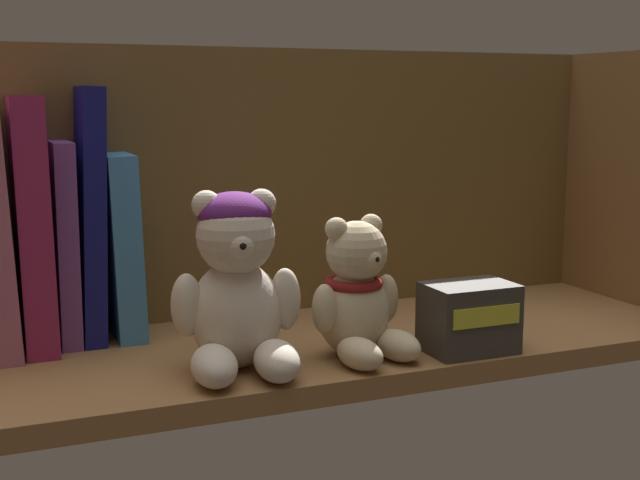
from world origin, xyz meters
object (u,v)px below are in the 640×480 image
book_4 (30,222)px  book_5 (63,242)px  small_product_box (469,318)px  teddy_bear_smaller (358,298)px  book_7 (120,245)px  teddy_bear_larger (237,286)px  book_6 (89,214)px

book_4 → book_5: size_ratio=1.22×
book_4 → small_product_box: bearing=-26.7°
teddy_bear_smaller → small_product_box: teddy_bear_smaller is taller
book_4 → small_product_box: (36.65, -18.46, -8.49)cm
book_5 → book_4: bearing=-180.0°
book_4 → small_product_box: book_4 is taller
book_7 → teddy_bear_larger: bearing=-64.9°
book_4 → book_6: (5.36, 0.00, 0.41)cm
book_4 → book_7: 8.69cm
book_5 → teddy_bear_smaller: size_ratio=1.50×
book_6 → teddy_bear_larger: bearing=-56.8°
book_4 → teddy_bear_larger: (15.44, -15.37, -4.32)cm
book_7 → teddy_bear_smaller: book_7 is taller
book_4 → teddy_bear_larger: bearing=-44.9°
teddy_bear_larger → teddy_bear_smaller: 11.27cm
book_4 → book_6: book_6 is taller
book_7 → book_4: bearing=-180.0°
teddy_bear_larger → small_product_box: size_ratio=1.93×
teddy_bear_smaller → small_product_box: bearing=-13.8°
book_5 → teddy_bear_smaller: book_5 is taller
teddy_bear_larger → small_product_box: 21.84cm
book_5 → teddy_bear_larger: size_ratio=1.23×
teddy_bear_larger → teddy_bear_smaller: teddy_bear_larger is taller
book_5 → teddy_bear_larger: (12.55, -15.37, -2.22)cm
teddy_bear_larger → book_6: bearing=123.2°
book_6 → small_product_box: book_6 is taller
book_5 → book_6: bearing=-0.0°
teddy_bear_smaller → small_product_box: (10.12, -2.48, -2.27)cm
book_5 → book_7: (5.35, 0.00, -0.65)cm
teddy_bear_larger → book_7: bearing=115.1°
book_7 → small_product_box: book_7 is taller
book_5 → teddy_bear_smaller: (23.64, -15.98, -4.12)cm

